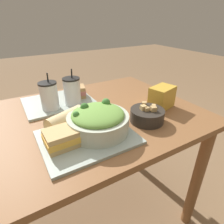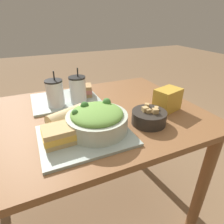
# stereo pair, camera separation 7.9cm
# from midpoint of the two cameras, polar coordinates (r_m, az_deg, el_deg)

# --- Properties ---
(ground_plane) EXTENTS (12.00, 12.00, 0.00)m
(ground_plane) POSITION_cam_midpoint_polar(r_m,az_deg,el_deg) (1.46, -9.13, -28.69)
(ground_plane) COLOR #846647
(dining_table) EXTENTS (1.22, 0.83, 0.76)m
(dining_table) POSITION_cam_midpoint_polar(r_m,az_deg,el_deg) (0.99, -11.92, -7.22)
(dining_table) COLOR brown
(dining_table) RESTS_ON ground_plane
(tray_near) EXTENTS (0.36, 0.30, 0.01)m
(tray_near) POSITION_cam_midpoint_polar(r_m,az_deg,el_deg) (0.77, -10.42, -7.65)
(tray_near) COLOR #99A89E
(tray_near) RESTS_ON dining_table
(tray_far) EXTENTS (0.36, 0.30, 0.01)m
(tray_far) POSITION_cam_midpoint_polar(r_m,az_deg,el_deg) (1.11, -17.95, 2.96)
(tray_far) COLOR #99A89E
(tray_far) RESTS_ON dining_table
(salad_bowl) EXTENTS (0.25, 0.25, 0.11)m
(salad_bowl) POSITION_cam_midpoint_polar(r_m,az_deg,el_deg) (0.77, -7.25, -2.47)
(salad_bowl) COLOR beige
(salad_bowl) RESTS_ON tray_near
(soup_bowl) EXTENTS (0.16, 0.16, 0.08)m
(soup_bowl) POSITION_cam_midpoint_polar(r_m,az_deg,el_deg) (0.87, 8.10, -0.91)
(soup_bowl) COLOR #2D2823
(soup_bowl) RESTS_ON dining_table
(sandwich_near) EXTENTS (0.12, 0.10, 0.06)m
(sandwich_near) POSITION_cam_midpoint_polar(r_m,az_deg,el_deg) (0.72, -18.27, -7.68)
(sandwich_near) COLOR tan
(sandwich_near) RESTS_ON tray_near
(baguette_near) EXTENTS (0.19, 0.13, 0.07)m
(baguette_near) POSITION_cam_midpoint_polar(r_m,az_deg,el_deg) (0.82, -16.39, -2.27)
(baguette_near) COLOR #DBBC84
(baguette_near) RESTS_ON tray_near
(sandwich_far) EXTENTS (0.13, 0.12, 0.06)m
(sandwich_far) POSITION_cam_midpoint_polar(r_m,az_deg,el_deg) (1.12, -13.00, 5.99)
(sandwich_far) COLOR tan
(sandwich_far) RESTS_ON tray_far
(drink_cup_dark) EXTENTS (0.09, 0.09, 0.19)m
(drink_cup_dark) POSITION_cam_midpoint_polar(r_m,az_deg,el_deg) (1.00, -20.74, 4.34)
(drink_cup_dark) COLOR silver
(drink_cup_dark) RESTS_ON tray_far
(drink_cup_red) EXTENTS (0.09, 0.09, 0.19)m
(drink_cup_red) POSITION_cam_midpoint_polar(r_m,az_deg,el_deg) (1.02, -14.21, 5.90)
(drink_cup_red) COLOR silver
(drink_cup_red) RESTS_ON tray_far
(chip_bag) EXTENTS (0.15, 0.12, 0.11)m
(chip_bag) POSITION_cam_midpoint_polar(r_m,az_deg,el_deg) (1.01, 12.79, 4.35)
(chip_bag) COLOR gold
(chip_bag) RESTS_ON dining_table
(napkin_folded) EXTENTS (0.16, 0.14, 0.00)m
(napkin_folded) POSITION_cam_midpoint_polar(r_m,az_deg,el_deg) (0.94, -13.36, -1.25)
(napkin_folded) COLOR silver
(napkin_folded) RESTS_ON dining_table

